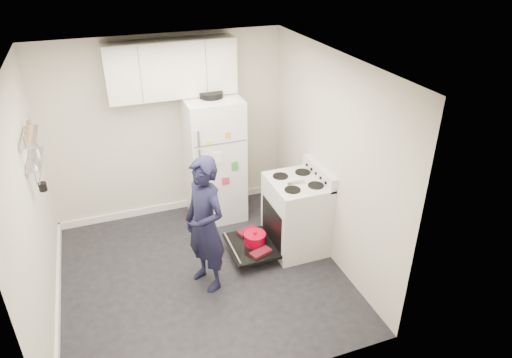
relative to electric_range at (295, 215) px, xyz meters
name	(u,v)px	position (x,y,z in m)	size (l,w,h in m)	color
room	(192,185)	(-1.29, -0.12, 0.74)	(3.21, 3.21, 2.51)	black
electric_range	(295,215)	(0.00, 0.00, 0.00)	(0.66, 0.76, 1.10)	silver
open_oven_door	(253,243)	(-0.57, 0.01, -0.28)	(0.55, 0.72, 0.22)	black
refrigerator	(214,159)	(-0.72, 1.10, 0.41)	(0.72, 0.74, 1.81)	white
upper_cabinets	(171,69)	(-1.16, 1.28, 1.63)	(1.60, 0.33, 0.70)	silver
wall_shelf_rack	(32,148)	(-2.78, 0.34, 1.21)	(0.14, 0.60, 0.61)	#B2B2B7
person	(205,225)	(-1.22, -0.30, 0.33)	(0.58, 0.38, 1.59)	black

